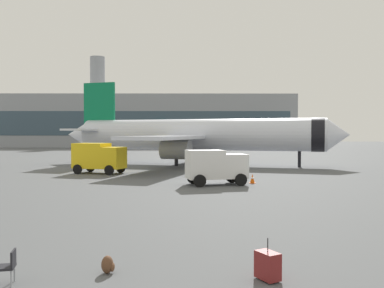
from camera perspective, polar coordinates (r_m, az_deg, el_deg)
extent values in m
cylinder|color=silver|center=(50.52, 0.86, 1.30)|extent=(29.80, 12.43, 3.80)
cone|color=silver|center=(48.66, 19.54, 1.21)|extent=(3.35, 4.16, 3.61)
cone|color=silver|center=(57.33, -15.32, 1.26)|extent=(4.06, 4.21, 3.42)
cylinder|color=black|center=(48.60, 16.95, 1.23)|extent=(2.47, 4.12, 3.88)
cube|color=silver|center=(58.51, 2.05, 1.02)|extent=(9.28, 16.70, 0.36)
cube|color=silver|center=(43.22, -3.32, 0.88)|extent=(9.28, 16.70, 0.36)
cylinder|color=gray|center=(56.12, 1.41, -0.33)|extent=(3.70, 3.04, 2.20)
cylinder|color=gray|center=(45.60, -2.24, -0.72)|extent=(3.70, 3.04, 2.20)
cube|color=#0C7247|center=(55.85, -12.64, 4.97)|extent=(4.31, 1.63, 6.40)
cube|color=silver|center=(58.79, -11.52, 1.87)|extent=(4.24, 6.50, 0.24)
cube|color=silver|center=(53.24, -14.78, 1.90)|extent=(4.24, 6.50, 0.24)
cylinder|color=black|center=(48.72, 14.57, -2.05)|extent=(0.36, 0.36, 1.80)
cylinder|color=black|center=(53.47, -0.51, -1.70)|extent=(0.44, 0.44, 1.80)
cylinder|color=black|center=(48.91, -2.17, -1.99)|extent=(0.44, 0.44, 1.80)
cube|color=yellow|center=(39.94, -10.70, -1.89)|extent=(2.27, 2.61, 2.04)
cube|color=#1E232D|center=(39.59, -9.79, -1.22)|extent=(0.68, 1.91, 0.84)
cube|color=yellow|center=(41.12, -13.65, -1.56)|extent=(3.64, 3.05, 2.40)
cylinder|color=black|center=(40.98, -9.78, -3.30)|extent=(0.92, 0.49, 0.90)
cylinder|color=black|center=(38.96, -11.34, -3.55)|extent=(0.92, 0.49, 0.90)
cylinder|color=black|center=(42.62, -13.81, -3.13)|extent=(0.92, 0.49, 0.90)
cylinder|color=black|center=(40.68, -15.50, -3.36)|extent=(0.92, 0.49, 0.90)
cube|color=white|center=(31.22, 5.72, -3.02)|extent=(2.15, 2.34, 1.78)
cube|color=#1E232D|center=(31.44, 7.01, -2.22)|extent=(0.47, 1.77, 0.74)
cube|color=white|center=(30.58, 1.81, -2.81)|extent=(3.01, 2.53, 2.10)
cylinder|color=black|center=(32.37, 5.49, -4.53)|extent=(0.93, 0.41, 0.90)
cylinder|color=black|center=(30.40, 6.74, -4.92)|extent=(0.93, 0.41, 0.90)
cylinder|color=black|center=(31.54, 0.15, -4.68)|extent=(0.93, 0.41, 0.90)
cylinder|color=black|center=(29.51, 1.08, -5.10)|extent=(0.93, 0.41, 0.90)
cube|color=#F2590C|center=(32.23, 8.31, -5.33)|extent=(0.44, 0.44, 0.04)
cone|color=#F2590C|center=(32.19, 8.31, -4.69)|extent=(0.36, 0.36, 0.68)
cylinder|color=white|center=(32.18, 8.31, -4.63)|extent=(0.23, 0.23, 0.10)
cube|color=#F2590C|center=(48.22, -12.78, -3.12)|extent=(0.44, 0.44, 0.04)
cone|color=#F2590C|center=(48.19, -12.78, -2.66)|extent=(0.36, 0.36, 0.73)
cylinder|color=white|center=(48.19, -12.78, -2.62)|extent=(0.23, 0.23, 0.10)
cube|color=maroon|center=(11.31, 10.38, -16.12)|extent=(0.66, 0.75, 0.70)
cylinder|color=black|center=(11.16, 10.39, -13.52)|extent=(0.02, 0.02, 0.36)
cylinder|color=black|center=(11.58, 9.62, -17.51)|extent=(0.08, 0.07, 0.08)
cylinder|color=black|center=(11.26, 11.14, -18.08)|extent=(0.08, 0.07, 0.08)
ellipsoid|color=brown|center=(11.93, -11.59, -15.94)|extent=(0.32, 0.40, 0.48)
ellipsoid|color=brown|center=(11.93, -10.90, -16.30)|extent=(0.12, 0.28, 0.24)
cube|color=black|center=(11.81, -24.40, -15.20)|extent=(0.57, 0.57, 0.06)
cube|color=black|center=(11.71, -23.38, -14.22)|extent=(0.15, 0.48, 0.40)
cylinder|color=#999EA5|center=(11.66, -23.64, -16.54)|extent=(0.04, 0.04, 0.44)
cylinder|color=#999EA5|center=(12.02, -23.26, -15.99)|extent=(0.04, 0.04, 0.44)
cube|color=gray|center=(125.96, -6.17, 3.08)|extent=(85.73, 21.05, 14.98)
cube|color=#334756|center=(115.43, -6.70, 2.86)|extent=(81.44, 0.10, 6.74)
cylinder|color=gray|center=(129.44, -12.88, 9.00)|extent=(4.40, 4.40, 12.00)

